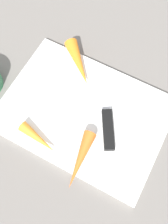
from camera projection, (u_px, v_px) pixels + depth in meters
name	position (u px, v px, depth m)	size (l,w,h in m)	color
ground_plane	(84.00, 114.00, 0.61)	(1.40, 1.40, 0.00)	slate
cutting_board	(84.00, 113.00, 0.60)	(0.36, 0.26, 0.01)	white
knife	(108.00, 124.00, 0.58)	(0.12, 0.18, 0.01)	#B7B7BC
carrot_shortest	(38.00, 138.00, 0.56)	(0.02, 0.02, 0.09)	orange
carrot_medium	(80.00, 160.00, 0.54)	(0.03, 0.03, 0.12)	orange
carrot_longest	(79.00, 63.00, 0.63)	(0.03, 0.03, 0.12)	orange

